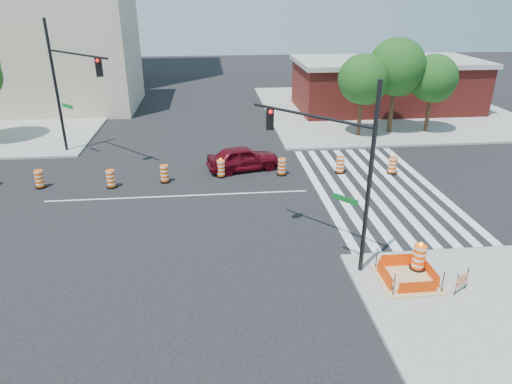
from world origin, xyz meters
TOP-DOWN VIEW (x-y plane):
  - ground at (0.00, 0.00)m, footprint 120.00×120.00m
  - sidewalk_ne at (18.00, 18.00)m, footprint 22.00×22.00m
  - crosswalk_east at (10.95, 0.00)m, footprint 6.75×13.50m
  - lane_centerline at (0.00, 0.00)m, footprint 14.00×0.12m
  - excavation_pit at (9.00, -9.00)m, footprint 2.20×2.20m
  - brick_storefront at (18.00, 18.00)m, footprint 16.50×8.50m
  - beige_midrise at (-12.00, 22.00)m, footprint 14.00×10.00m
  - red_coupe at (3.79, 3.65)m, footprint 4.72×2.77m
  - signal_pole_se at (6.42, -7.03)m, footprint 3.85×4.16m
  - signal_pole_nw at (-6.80, 7.02)m, footprint 4.59×4.73m
  - pit_drum at (9.68, -8.38)m, footprint 0.62×0.62m
  - barricade at (10.59, -9.93)m, footprint 0.66×0.41m
  - tree_north_c at (13.03, 9.76)m, footprint 3.62×3.62m
  - tree_north_d at (15.74, 10.51)m, footprint 4.21×4.21m
  - tree_north_e at (18.56, 10.20)m, footprint 3.52×3.52m
  - median_drum_1 at (-7.75, 1.95)m, footprint 0.60×0.60m
  - median_drum_2 at (-3.79, 1.58)m, footprint 0.60×0.60m
  - median_drum_3 at (-0.86, 2.07)m, footprint 0.60×0.60m
  - median_drum_4 at (2.39, 2.59)m, footprint 0.60×0.60m
  - median_drum_5 at (6.02, 2.52)m, footprint 0.60×0.60m
  - median_drum_6 at (9.58, 2.46)m, footprint 0.60×0.60m
  - median_drum_7 at (12.69, 2.06)m, footprint 0.60×0.60m

SIDE VIEW (x-z plane):
  - ground at x=0.00m, z-range 0.00..0.00m
  - lane_centerline at x=0.00m, z-range 0.00..0.01m
  - crosswalk_east at x=10.95m, z-range 0.00..0.01m
  - sidewalk_ne at x=18.00m, z-range 0.00..0.15m
  - excavation_pit at x=9.00m, z-range -0.23..0.67m
  - median_drum_1 at x=-7.75m, z-range -0.03..0.99m
  - median_drum_2 at x=-3.79m, z-range -0.03..0.99m
  - median_drum_3 at x=-0.86m, z-range -0.03..0.99m
  - median_drum_5 at x=6.02m, z-range -0.03..0.99m
  - median_drum_6 at x=9.58m, z-range -0.03..0.99m
  - median_drum_7 at x=12.69m, z-range -0.03..0.99m
  - median_drum_4 at x=2.39m, z-range -0.10..1.08m
  - barricade at x=10.59m, z-range 0.19..1.08m
  - pit_drum at x=9.68m, z-range 0.05..1.27m
  - red_coupe at x=3.79m, z-range 0.00..1.51m
  - brick_storefront at x=18.00m, z-range 0.02..4.62m
  - tree_north_e at x=18.56m, z-range 1.02..7.02m
  - tree_north_c at x=13.03m, z-range 1.05..7.20m
  - signal_pole_se at x=6.42m, z-range 0.84..8.17m
  - tree_north_d at x=15.74m, z-range 1.23..8.39m
  - beige_midrise at x=-12.00m, z-range 0.00..10.00m
  - signal_pole_nw at x=-6.80m, z-range 0.95..9.47m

